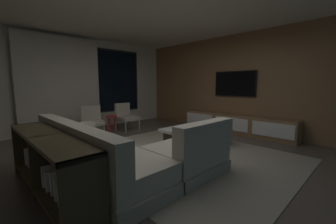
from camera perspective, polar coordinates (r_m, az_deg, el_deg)
floor at (r=3.79m, az=-1.12°, el=-12.83°), size 9.20×9.20×0.00m
back_wall_with_window at (r=6.64m, az=-23.72°, el=7.09°), size 6.60×0.30×2.70m
media_wall at (r=6.08m, az=20.48°, el=7.33°), size 0.12×7.80×2.70m
area_rug at (r=3.96m, az=3.66°, el=-11.85°), size 3.20×3.80×0.01m
sectional_couch at (r=3.13m, az=-12.49°, el=-11.85°), size 1.98×2.50×0.82m
coffee_table at (r=4.60m, az=7.54°, el=-6.77°), size 1.16×1.16×0.36m
book_stack_on_coffee_table at (r=4.72m, az=8.02°, el=-3.49°), size 0.30×0.21×0.12m
accent_chair_near_window at (r=6.20m, az=-11.65°, el=-0.84°), size 0.56×0.58×0.78m
accent_chair_by_curtain at (r=5.69m, az=-20.31°, el=-1.90°), size 0.68×0.70×0.78m
side_stool at (r=5.95m, az=-15.43°, el=-1.89°), size 0.32×0.32×0.46m
media_console at (r=5.94m, az=18.36°, el=-3.22°), size 0.46×3.10×0.52m
mounted_tv at (r=6.09m, az=17.90°, el=7.44°), size 0.05×1.20×0.69m
console_table_behind_couch at (r=2.87m, az=-30.05°, el=-11.95°), size 0.40×2.10×0.74m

